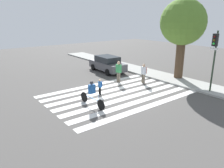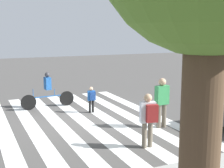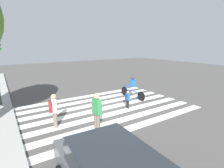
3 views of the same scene
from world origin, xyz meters
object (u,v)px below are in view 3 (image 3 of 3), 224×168
Objects in this scene: pedestrian_adult_blue_shirt at (97,110)px; cyclist_mid_street at (133,87)px; pedestrian_adult_yellow_jacket at (54,108)px; pedestrian_child_with_backpack at (128,98)px.

cyclist_mid_street is at bearing -60.86° from pedestrian_adult_blue_shirt.
pedestrian_adult_yellow_jacket is 6.31m from cyclist_mid_street.
pedestrian_adult_yellow_jacket is 4.49m from pedestrian_child_with_backpack.
pedestrian_adult_blue_shirt is at bearing 58.70° from pedestrian_adult_yellow_jacket.
cyclist_mid_street reaches higher than pedestrian_child_with_backpack.
pedestrian_child_with_backpack is 2.22m from cyclist_mid_street.
pedestrian_adult_blue_shirt reaches higher than cyclist_mid_street.
cyclist_mid_street is (1.49, -1.62, 0.21)m from pedestrian_child_with_backpack.
cyclist_mid_street is (1.58, -6.10, -0.10)m from pedestrian_adult_yellow_jacket.
pedestrian_adult_yellow_jacket is 2.11m from pedestrian_adult_blue_shirt.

